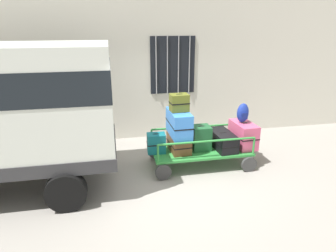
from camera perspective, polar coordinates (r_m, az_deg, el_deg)
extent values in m
plane|color=gray|center=(6.36, 1.64, -9.49)|extent=(40.00, 40.00, 0.00)
cube|color=beige|center=(8.03, -2.20, 15.34)|extent=(12.00, 0.30, 5.00)
cube|color=black|center=(7.99, 0.92, 11.72)|extent=(1.20, 0.04, 1.50)
cylinder|color=gray|center=(7.87, -2.29, 11.59)|extent=(0.03, 0.03, 1.50)
cylinder|color=gray|center=(7.92, -0.11, 11.66)|extent=(0.03, 0.03, 1.50)
cylinder|color=gray|center=(7.99, 2.05, 11.71)|extent=(0.03, 0.03, 1.50)
cylinder|color=gray|center=(8.06, 4.18, 11.74)|extent=(0.03, 0.03, 1.50)
cylinder|color=black|center=(5.41, -19.16, -12.02)|extent=(0.70, 0.22, 0.70)
cube|color=#2D8438|center=(6.67, 6.34, -4.65)|extent=(2.17, 0.99, 0.05)
cylinder|color=#383838|center=(6.66, 15.46, -7.19)|extent=(0.34, 0.06, 0.34)
cylinder|color=#383838|center=(7.50, 12.07, -3.80)|extent=(0.34, 0.06, 0.34)
cylinder|color=#383838|center=(6.10, -0.93, -9.00)|extent=(0.34, 0.06, 0.34)
cylinder|color=#383838|center=(7.01, -2.42, -5.06)|extent=(0.34, 0.06, 0.34)
cylinder|color=#2D8438|center=(6.58, 16.31, -3.69)|extent=(0.04, 0.04, 0.37)
cylinder|color=#2D8438|center=(7.34, 13.17, -0.99)|extent=(0.04, 0.04, 0.37)
cylinder|color=#2D8438|center=(5.96, -1.97, -5.37)|extent=(0.04, 0.04, 0.37)
cylinder|color=#2D8438|center=(6.78, -3.19, -2.20)|extent=(0.04, 0.04, 0.37)
cylinder|color=#2D8438|center=(6.12, 7.72, -2.95)|extent=(2.09, 0.04, 0.04)
cylinder|color=#2D8438|center=(6.92, 5.36, -0.15)|extent=(2.09, 0.04, 0.04)
cube|color=#0F5960|center=(6.39, -2.30, -3.35)|extent=(0.41, 0.30, 0.43)
cube|color=black|center=(6.39, -2.30, -3.35)|extent=(0.42, 0.31, 0.02)
cube|color=black|center=(6.31, -2.33, -1.61)|extent=(0.14, 0.04, 0.02)
cube|color=brown|center=(6.48, 2.11, -3.30)|extent=(0.44, 0.69, 0.36)
cube|color=black|center=(6.48, 2.11, -3.30)|extent=(0.45, 0.70, 0.02)
cube|color=black|center=(6.41, 2.13, -1.84)|extent=(0.14, 0.04, 0.02)
cube|color=#3372C6|center=(6.32, 2.15, 0.54)|extent=(0.42, 0.86, 0.54)
cube|color=black|center=(6.32, 2.15, 0.54)|extent=(0.43, 0.87, 0.02)
cube|color=black|center=(6.24, 2.18, 2.83)|extent=(0.14, 0.03, 0.02)
cube|color=#4C5119|center=(6.19, 2.19, 4.56)|extent=(0.40, 0.30, 0.36)
cube|color=black|center=(6.19, 2.19, 4.56)|extent=(0.41, 0.31, 0.02)
cube|color=black|center=(6.15, 2.21, 6.14)|extent=(0.13, 0.04, 0.02)
cube|color=#194C28|center=(6.56, 6.42, -2.28)|extent=(0.40, 0.37, 0.54)
cube|color=black|center=(6.56, 6.42, -2.28)|extent=(0.41, 0.38, 0.02)
cube|color=black|center=(6.47, 6.50, -0.10)|extent=(0.14, 0.03, 0.02)
cube|color=black|center=(6.73, 10.56, -2.73)|extent=(0.45, 0.88, 0.37)
cube|color=black|center=(6.73, 10.56, -2.73)|extent=(0.47, 0.89, 0.02)
cube|color=black|center=(6.66, 10.65, -1.31)|extent=(0.14, 0.04, 0.02)
cube|color=#CC4C72|center=(6.92, 14.38, -1.58)|extent=(0.44, 0.78, 0.55)
cube|color=black|center=(6.92, 14.38, -1.58)|extent=(0.45, 0.79, 0.02)
cube|color=black|center=(6.83, 14.57, 0.54)|extent=(0.14, 0.04, 0.02)
ellipsoid|color=navy|center=(6.78, 14.32, 2.48)|extent=(0.27, 0.19, 0.44)
cube|color=navy|center=(6.71, 14.62, 1.89)|extent=(0.14, 0.06, 0.15)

